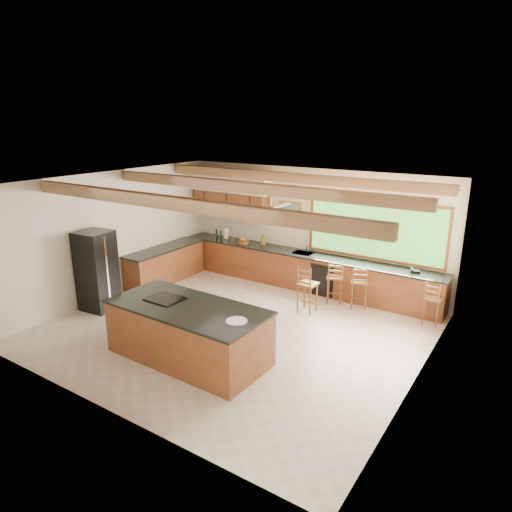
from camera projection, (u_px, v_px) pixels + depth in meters
The scene contains 9 objects.
ground at pixel (236, 329), 9.39m from camera, with size 7.20×7.20×0.00m, color beige.
room_shell at pixel (246, 217), 9.35m from camera, with size 7.27×6.54×3.02m.
counter_run at pixel (267, 269), 11.70m from camera, with size 7.12×3.10×1.26m.
island at pixel (188, 332), 8.13m from camera, with size 2.93×1.42×1.03m.
refrigerator at pixel (97, 271), 10.17m from camera, with size 0.77×0.75×1.81m.
bar_stool_a at pixel (307, 285), 10.00m from camera, with size 0.40×0.40×1.10m.
bar_stool_b at pixel (359, 283), 10.23m from camera, with size 0.49×0.49×1.06m.
bar_stool_c at pixel (334, 278), 10.55m from camera, with size 0.48×0.48×1.04m.
bar_stool_d at pixel (433, 300), 9.41m from camera, with size 0.36×0.36×0.96m.
Camera 1 is at (5.03, -6.92, 4.17)m, focal length 32.00 mm.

